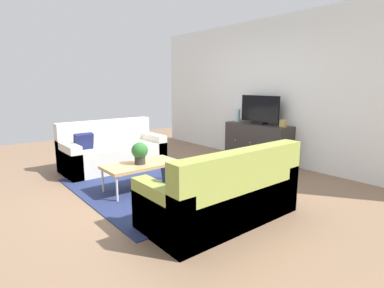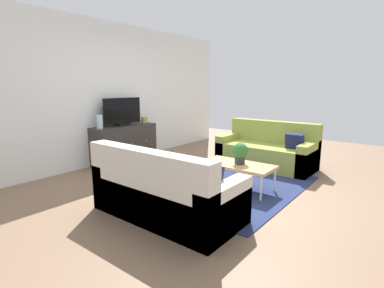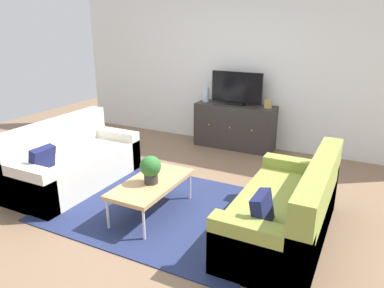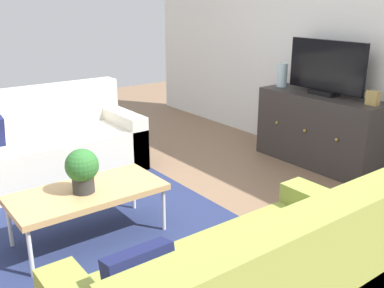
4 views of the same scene
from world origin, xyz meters
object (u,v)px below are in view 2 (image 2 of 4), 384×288
object	(u,v)px
couch_left_side	(163,195)
tv_console	(125,144)
coffee_table	(237,166)
glass_vase	(100,122)
couch_right_side	(268,151)
potted_plant	(240,152)
mantel_clock	(144,120)
flat_screen_tv	(123,112)

from	to	relation	value
couch_left_side	tv_console	bearing A→B (deg)	59.65
coffee_table	glass_vase	distance (m)	2.66
couch_left_side	tv_console	xyz separation A→B (m)	(1.39, 2.37, 0.09)
couch_left_side	couch_right_side	xyz separation A→B (m)	(2.87, 0.00, 0.00)
potted_plant	tv_console	xyz separation A→B (m)	(-0.01, 2.58, -0.19)
couch_right_side	glass_vase	bearing A→B (deg)	130.46
potted_plant	mantel_clock	bearing A→B (deg)	78.32
mantel_clock	flat_screen_tv	bearing A→B (deg)	177.90
couch_right_side	mantel_clock	xyz separation A→B (m)	(-0.93, 2.37, 0.52)
couch_right_side	tv_console	xyz separation A→B (m)	(-1.48, 2.37, 0.09)
potted_plant	glass_vase	xyz separation A→B (m)	(-0.56, 2.58, 0.30)
couch_left_side	glass_vase	size ratio (longest dim) A/B	6.89
potted_plant	tv_console	size ratio (longest dim) A/B	0.23
potted_plant	couch_right_side	bearing A→B (deg)	8.11
couch_left_side	potted_plant	bearing A→B (deg)	-8.49
couch_left_side	mantel_clock	bearing A→B (deg)	50.81
couch_right_side	glass_vase	size ratio (longest dim) A/B	6.89
potted_plant	glass_vase	distance (m)	2.66
potted_plant	tv_console	world-z (taller)	tv_console
potted_plant	glass_vase	size ratio (longest dim) A/B	1.23
coffee_table	glass_vase	size ratio (longest dim) A/B	4.19
couch_right_side	coffee_table	distance (m)	1.50
couch_left_side	coffee_table	xyz separation A→B (m)	(1.38, -0.18, 0.07)
couch_right_side	tv_console	bearing A→B (deg)	121.93
glass_vase	mantel_clock	size ratio (longest dim) A/B	1.94
couch_left_side	mantel_clock	size ratio (longest dim) A/B	13.39
couch_right_side	flat_screen_tv	bearing A→B (deg)	121.71
potted_plant	glass_vase	world-z (taller)	glass_vase
coffee_table	glass_vase	world-z (taller)	glass_vase
tv_console	flat_screen_tv	xyz separation A→B (m)	(-0.00, 0.02, 0.63)
couch_left_side	potted_plant	size ratio (longest dim) A/B	5.59
couch_right_side	flat_screen_tv	size ratio (longest dim) A/B	2.02
tv_console	glass_vase	world-z (taller)	glass_vase
couch_left_side	coffee_table	world-z (taller)	couch_left_side
potted_plant	tv_console	bearing A→B (deg)	90.25
couch_right_side	tv_console	world-z (taller)	couch_right_side
coffee_table	potted_plant	bearing A→B (deg)	-60.46
coffee_table	couch_right_side	bearing A→B (deg)	6.90
couch_left_side	tv_console	distance (m)	2.75
couch_left_side	mantel_clock	world-z (taller)	mantel_clock
couch_right_side	mantel_clock	world-z (taller)	mantel_clock
couch_right_side	glass_vase	world-z (taller)	glass_vase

